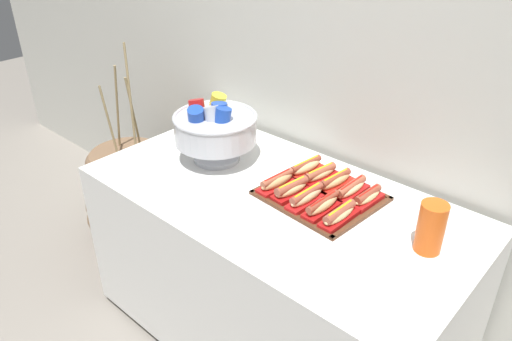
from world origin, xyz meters
TOP-DOWN VIEW (x-y plane):
  - ground_plane at (0.00, 0.00)m, footprint 10.00×10.00m
  - back_wall at (0.00, 0.47)m, footprint 6.00×0.10m
  - buffet_table at (0.00, 0.00)m, footprint 1.51×0.78m
  - floor_vase at (-1.11, 0.06)m, footprint 0.53×0.53m
  - serving_tray at (0.13, 0.10)m, footprint 0.43×0.39m
  - hot_dog_0 at (-0.02, 0.03)m, footprint 0.07×0.18m
  - hot_dog_1 at (0.05, 0.02)m, footprint 0.08×0.17m
  - hot_dog_2 at (0.13, 0.02)m, footprint 0.07×0.18m
  - hot_dog_3 at (0.20, 0.01)m, footprint 0.07×0.18m
  - hot_dog_4 at (0.28, 0.01)m, footprint 0.07×0.18m
  - hot_dog_5 at (-0.01, 0.19)m, footprint 0.09×0.18m
  - hot_dog_6 at (0.06, 0.19)m, footprint 0.08×0.18m
  - hot_dog_7 at (0.14, 0.18)m, footprint 0.08×0.19m
  - hot_dog_8 at (0.21, 0.18)m, footprint 0.07×0.18m
  - hot_dog_9 at (0.29, 0.17)m, footprint 0.07×0.16m
  - punch_bowl at (-0.38, 0.05)m, footprint 0.35×0.35m
  - cup_stack at (0.57, 0.07)m, footprint 0.09×0.09m

SIDE VIEW (x-z plane):
  - ground_plane at x=0.00m, z-range 0.00..0.00m
  - floor_vase at x=-1.11m, z-range -0.30..0.81m
  - buffet_table at x=0.00m, z-range 0.02..0.77m
  - serving_tray at x=0.13m, z-range 0.75..0.76m
  - hot_dog_9 at x=0.29m, z-range 0.76..0.81m
  - hot_dog_8 at x=0.21m, z-range 0.76..0.81m
  - hot_dog_6 at x=0.06m, z-range 0.76..0.81m
  - hot_dog_4 at x=0.28m, z-range 0.76..0.81m
  - hot_dog_7 at x=0.14m, z-range 0.76..0.82m
  - hot_dog_5 at x=-0.01m, z-range 0.76..0.82m
  - hot_dog_3 at x=0.20m, z-range 0.76..0.82m
  - hot_dog_1 at x=0.05m, z-range 0.76..0.82m
  - hot_dog_0 at x=-0.02m, z-range 0.76..0.82m
  - hot_dog_2 at x=0.13m, z-range 0.76..0.82m
  - cup_stack at x=0.57m, z-range 0.75..0.93m
  - punch_bowl at x=-0.38m, z-range 0.77..1.03m
  - back_wall at x=0.00m, z-range 0.00..2.60m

